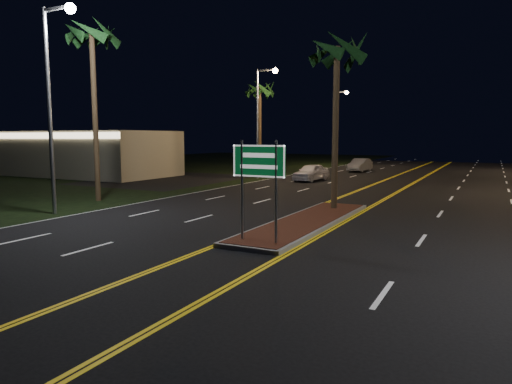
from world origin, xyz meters
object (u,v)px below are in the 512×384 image
Objects in this scene: palm_left_near at (92,37)px; highway_sign at (259,171)px; streetlight_left_near at (54,86)px; streetlight_left_mid at (262,110)px; streetlight_left_far at (336,119)px; car_far at (360,164)px; car_near at (311,171)px; palm_median at (337,51)px; palm_left_far at (260,90)px; median_island at (307,222)px; commercial_building at (90,153)px.

highway_sign is at bearing -22.60° from palm_left_near.
streetlight_left_mid is (0.00, 20.00, 0.00)m from streetlight_left_near.
streetlight_left_far is 1.96× the size of car_far.
car_near is (4.25, 20.35, -4.86)m from streetlight_left_near.
palm_median is (10.61, -13.50, 1.62)m from streetlight_left_mid.
highway_sign is at bearing -75.56° from streetlight_left_far.
car_far is at bearing 67.26° from streetlight_left_mid.
palm_left_near is 1.11× the size of palm_left_far.
median_island is 29.13m from commercial_building.
streetlight_left_near is 1.00× the size of streetlight_left_far.
streetlight_left_near reaches higher than commercial_building.
highway_sign is 42.67m from streetlight_left_far.
streetlight_left_far is at bearing 90.00° from streetlight_left_near.
streetlight_left_near reaches higher than car_near.
highway_sign is at bearing -33.48° from commercial_building.
streetlight_left_far reaches higher than median_island.
palm_median is at bearing -73.45° from car_far.
car_near is at bearing -89.70° from car_far.
median_island is 1.14× the size of streetlight_left_near.
car_near is (19.63, 4.36, -1.21)m from commercial_building.
streetlight_left_mid is at bearing 90.00° from streetlight_left_near.
palm_left_far is 1.85× the size of car_near.
highway_sign is at bearing -63.08° from palm_left_far.
streetlight_left_near is (-10.61, -3.00, 5.57)m from median_island.
palm_left_near reaches higher than median_island.
streetlight_left_mid is 16.39m from palm_left_near.
palm_left_near reaches higher than streetlight_left_mid.
palm_left_near is (-12.50, 1.00, 8.60)m from median_island.
streetlight_left_near is (-10.61, 1.20, 3.25)m from highway_sign.
streetlight_left_near is at bearing -46.10° from commercial_building.
commercial_building is 1.67× the size of streetlight_left_near.
commercial_building is 28.75m from streetlight_left_far.
palm_left_near is at bearing -41.61° from commercial_building.
palm_left_far is at bearing 90.86° from palm_left_near.
car_near is (-6.37, 17.35, 0.71)m from median_island.
car_near is (-6.37, 21.55, -1.61)m from highway_sign.
palm_median is 12.82m from palm_left_near.
streetlight_left_mid and streetlight_left_far have the same top height.
streetlight_left_near is 1.08× the size of palm_median.
commercial_building is 1.67× the size of streetlight_left_far.
streetlight_left_mid is 14.05m from car_far.
commercial_building is at bearing -161.17° from car_near.
streetlight_left_near is 21.35m from car_near.
highway_sign is 22.53m from car_near.
streetlight_left_mid is 1.96× the size of car_far.
streetlight_left_far reaches higher than palm_left_far.
streetlight_left_far is (0.00, 20.00, 0.00)m from streetlight_left_mid.
median_island is 1.14× the size of streetlight_left_far.
palm_median reaches higher than car_near.
palm_left_near is at bearing 175.43° from median_island.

